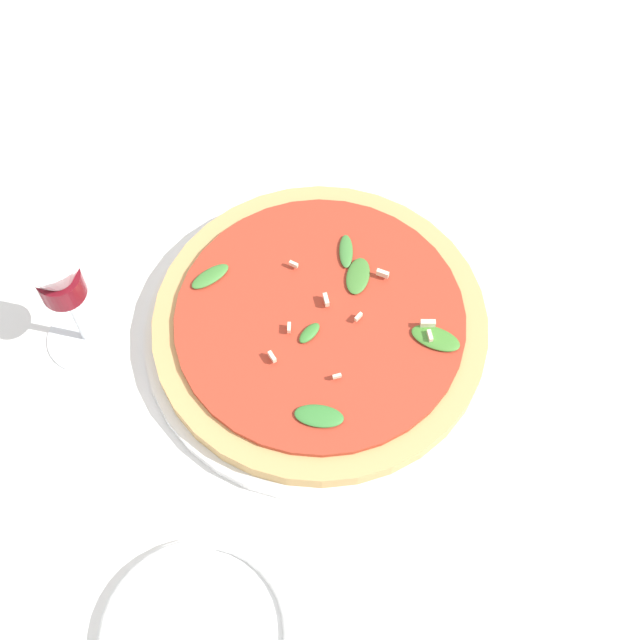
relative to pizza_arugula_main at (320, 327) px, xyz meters
The scene contains 4 objects.
ground_plane 0.04m from the pizza_arugula_main, 34.36° to the right, with size 6.00×6.00×0.00m, color white.
pizza_arugula_main is the anchor object (origin of this frame).
wine_glass 0.25m from the pizza_arugula_main, 56.41° to the left, with size 0.08×0.08×0.16m.
side_plate_white 0.30m from the pizza_arugula_main, 126.04° to the left, with size 0.16×0.16×0.02m.
Camera 1 is at (-0.38, 0.26, 0.77)m, focal length 50.00 mm.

